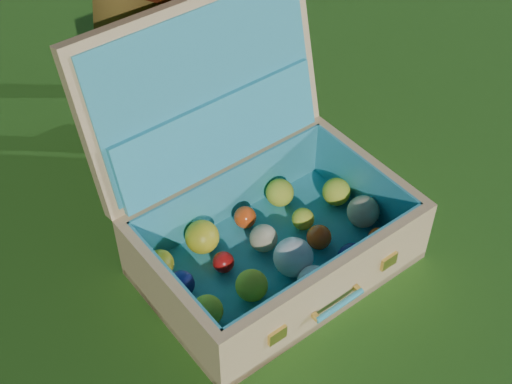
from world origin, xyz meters
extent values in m
plane|color=#215114|center=(0.00, 0.00, 0.00)|extent=(60.00, 60.00, 0.00)
cube|color=#DCB276|center=(0.20, 0.08, 0.01)|extent=(0.67, 0.46, 0.02)
cube|color=#DCB276|center=(0.21, -0.13, 0.10)|extent=(0.65, 0.06, 0.19)
cube|color=#DCB276|center=(0.19, 0.28, 0.10)|extent=(0.65, 0.06, 0.19)
cube|color=#DCB276|center=(-0.11, 0.06, 0.10)|extent=(0.04, 0.38, 0.19)
cube|color=#DCB276|center=(0.51, 0.09, 0.10)|extent=(0.04, 0.38, 0.19)
cube|color=teal|center=(0.20, 0.08, 0.03)|extent=(0.62, 0.41, 0.01)
cube|color=teal|center=(0.21, -0.11, 0.11)|extent=(0.60, 0.04, 0.17)
cube|color=teal|center=(0.19, 0.27, 0.11)|extent=(0.60, 0.04, 0.17)
cube|color=teal|center=(-0.10, 0.06, 0.11)|extent=(0.03, 0.38, 0.17)
cube|color=teal|center=(0.50, 0.09, 0.11)|extent=(0.03, 0.38, 0.17)
cube|color=#DCB276|center=(0.19, 0.36, 0.40)|extent=(0.65, 0.18, 0.43)
cube|color=teal|center=(0.19, 0.34, 0.40)|extent=(0.60, 0.13, 0.37)
cube|color=#38A6B8|center=(0.19, 0.30, 0.29)|extent=(0.58, 0.09, 0.18)
cube|color=#F2C659|center=(0.04, -0.15, 0.10)|extent=(0.05, 0.01, 0.04)
cube|color=#F2C659|center=(0.38, -0.13, 0.10)|extent=(0.05, 0.01, 0.04)
cylinder|color=#38A6B8|center=(0.21, -0.16, 0.08)|extent=(0.14, 0.02, 0.02)
cube|color=#F2C659|center=(0.15, -0.15, 0.08)|extent=(0.01, 0.02, 0.01)
cube|color=#F2C659|center=(0.28, -0.15, 0.08)|extent=(0.01, 0.02, 0.01)
sphere|color=#B2100E|center=(-0.05, -0.09, 0.06)|extent=(0.05, 0.05, 0.05)
sphere|color=yellow|center=(0.08, -0.08, 0.06)|extent=(0.07, 0.07, 0.07)
sphere|color=silver|center=(0.21, -0.06, 0.07)|extent=(0.08, 0.08, 0.08)
sphere|color=#0F174E|center=(0.33, -0.06, 0.07)|extent=(0.08, 0.08, 0.08)
sphere|color=#F54A14|center=(0.44, -0.04, 0.06)|extent=(0.06, 0.06, 0.06)
sphere|color=yellow|center=(-0.04, 0.01, 0.07)|extent=(0.08, 0.08, 0.08)
sphere|color=yellow|center=(0.08, 0.01, 0.07)|extent=(0.08, 0.08, 0.08)
sphere|color=silver|center=(0.21, 0.02, 0.08)|extent=(0.10, 0.10, 0.10)
sphere|color=#F54A14|center=(0.31, 0.05, 0.06)|extent=(0.06, 0.06, 0.06)
sphere|color=#C1B188|center=(0.46, 0.04, 0.07)|extent=(0.09, 0.09, 0.09)
sphere|color=#0F174E|center=(-0.05, 0.12, 0.06)|extent=(0.07, 0.07, 0.07)
sphere|color=#B2100E|center=(0.07, 0.12, 0.06)|extent=(0.05, 0.05, 0.05)
sphere|color=#C1B188|center=(0.19, 0.12, 0.07)|extent=(0.07, 0.07, 0.07)
sphere|color=yellow|center=(0.32, 0.12, 0.06)|extent=(0.06, 0.06, 0.06)
sphere|color=yellow|center=(0.45, 0.14, 0.07)|extent=(0.08, 0.08, 0.08)
sphere|color=gold|center=(-0.06, 0.20, 0.06)|extent=(0.07, 0.07, 0.07)
sphere|color=gold|center=(0.06, 0.21, 0.07)|extent=(0.09, 0.09, 0.09)
sphere|color=#F54A14|center=(0.20, 0.21, 0.06)|extent=(0.06, 0.06, 0.06)
sphere|color=yellow|center=(0.32, 0.23, 0.07)|extent=(0.08, 0.08, 0.08)
camera|label=1|loc=(-0.51, -0.85, 1.42)|focal=50.00mm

